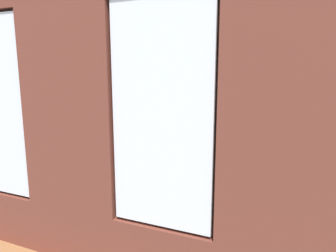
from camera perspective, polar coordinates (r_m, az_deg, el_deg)
ground_plane at (r=5.79m, az=0.83°, el=-10.28°), size 6.28×6.20×0.10m
brick_wall_with_windows at (r=3.10m, az=-18.62°, el=4.42°), size 5.68×0.30×3.40m
white_wall_right at (r=6.84m, az=-22.13°, el=7.13°), size 0.10×5.20×3.40m
couch_by_window at (r=3.99m, az=-11.72°, el=-14.40°), size 1.76×0.87×0.80m
couch_left at (r=4.85m, az=23.04°, el=-10.50°), size 0.95×2.07×0.80m
coffee_table at (r=5.42m, az=2.87°, el=-6.91°), size 1.36×0.72×0.44m
cup_ceramic at (r=5.39m, az=7.10°, el=-5.91°), size 0.08×0.08×0.09m
candle_jar at (r=5.26m, az=3.52°, el=-6.22°), size 0.08×0.08×0.11m
table_plant_small at (r=5.51m, az=1.56°, el=-4.66°), size 0.15×0.15×0.23m
remote_black at (r=5.40m, az=2.88°, el=-6.22°), size 0.15×0.16×0.02m
remote_silver at (r=5.45m, az=-1.56°, el=-6.05°), size 0.17×0.14×0.02m
media_console at (r=7.11m, az=-17.61°, el=-4.43°), size 0.93×0.42×0.48m
tv_flatscreen at (r=6.98m, az=-17.86°, el=0.42°), size 1.02×0.20×0.73m
potted_plant_mid_room_small at (r=6.52m, az=12.66°, el=-5.31°), size 0.29×0.29×0.40m
potted_plant_near_tv at (r=5.97m, az=-19.55°, el=-2.33°), size 0.66×0.66×1.12m
potted_plant_corner_near_left at (r=7.26m, az=24.53°, el=-1.92°), size 0.59×0.59×0.87m
potted_plant_between_couches at (r=3.40m, az=7.94°, el=-13.99°), size 0.64×0.64×0.88m
potted_plant_foreground_right at (r=8.35m, az=-7.74°, el=1.07°), size 0.79×0.81×1.20m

